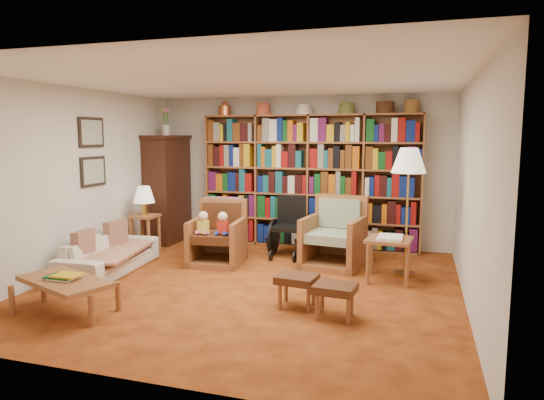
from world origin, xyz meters
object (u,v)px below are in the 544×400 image
at_px(sofa, 109,255).
at_px(side_table_papers, 389,245).
at_px(armchair_sage, 334,239).
at_px(coffee_table, 65,283).
at_px(footstool_b, 335,291).
at_px(wheelchair, 289,229).
at_px(footstool_a, 297,281).
at_px(side_table_lamp, 145,226).
at_px(floor_lamp, 409,166).
at_px(armchair_leather, 220,237).

relative_size(sofa, side_table_papers, 2.80).
bearing_deg(armchair_sage, coffee_table, -130.45).
distance_m(armchair_sage, side_table_papers, 1.00).
distance_m(armchair_sage, footstool_b, 2.10).
bearing_deg(wheelchair, footstool_b, -64.69).
bearing_deg(footstool_a, side_table_lamp, 150.36).
distance_m(wheelchair, coffee_table, 3.47).
bearing_deg(side_table_lamp, sofa, -84.68).
bearing_deg(floor_lamp, footstool_b, -109.13).
xyz_separation_m(side_table_lamp, side_table_papers, (3.77, -0.37, 0.03)).
bearing_deg(sofa, floor_lamp, -78.99).
distance_m(side_table_papers, footstool_b, 1.54).
distance_m(floor_lamp, side_table_papers, 1.07).
xyz_separation_m(side_table_lamp, wheelchair, (2.21, 0.54, -0.02)).
bearing_deg(armchair_sage, side_table_papers, -36.60).
distance_m(armchair_leather, footstool_b, 2.63).
bearing_deg(wheelchair, armchair_leather, -142.40).
bearing_deg(side_table_papers, wheelchair, 149.85).
bearing_deg(footstool_b, sofa, 166.74).
distance_m(footstool_b, coffee_table, 2.81).
xyz_separation_m(armchair_sage, coffee_table, (-2.36, -2.77, -0.05)).
distance_m(side_table_papers, coffee_table, 3.84).
bearing_deg(floor_lamp, armchair_sage, 166.74).
height_order(sofa, floor_lamp, floor_lamp).
height_order(wheelchair, floor_lamp, floor_lamp).
bearing_deg(side_table_lamp, side_table_papers, -5.56).
xyz_separation_m(side_table_papers, coffee_table, (-3.16, -2.17, -0.15)).
xyz_separation_m(sofa, armchair_sage, (2.87, 1.30, 0.13)).
bearing_deg(footstool_a, armchair_sage, 87.39).
relative_size(footstool_a, footstool_b, 1.02).
xyz_separation_m(armchair_leather, wheelchair, (0.88, 0.68, 0.04)).
xyz_separation_m(side_table_lamp, footstool_b, (3.33, -1.84, -0.16)).
bearing_deg(armchair_sage, floor_lamp, -13.26).
bearing_deg(side_table_papers, footstool_b, -106.57).
bearing_deg(side_table_lamp, footstool_b, -28.85).
distance_m(sofa, footstool_a, 2.84).
relative_size(armchair_sage, wheelchair, 1.06).
relative_size(side_table_papers, footstool_a, 1.32).
height_order(wheelchair, side_table_papers, wheelchair).
bearing_deg(side_table_papers, side_table_lamp, 174.44).
xyz_separation_m(armchair_leather, footstool_b, (2.00, -1.70, -0.09)).
bearing_deg(footstool_b, armchair_leather, 139.65).
bearing_deg(side_table_lamp, coffee_table, -76.49).
distance_m(sofa, side_table_papers, 3.74).
bearing_deg(armchair_sage, armchair_leather, -167.45).
height_order(armchair_leather, footstool_b, armchair_leather).
bearing_deg(wheelchair, footstool_a, -72.81).
bearing_deg(armchair_leather, footstool_b, -40.35).
bearing_deg(coffee_table, side_table_lamp, 103.51).
height_order(armchair_leather, floor_lamp, floor_lamp).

